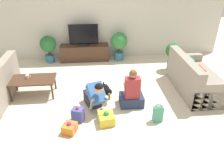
# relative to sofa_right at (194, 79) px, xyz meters

# --- Properties ---
(ground_plane) EXTENTS (16.00, 16.00, 0.00)m
(ground_plane) POSITION_rel_sofa_right_xyz_m (-2.40, -0.17, -0.31)
(ground_plane) COLOR beige
(wall_back) EXTENTS (8.40, 0.06, 2.60)m
(wall_back) POSITION_rel_sofa_right_xyz_m (-2.40, 2.46, 0.99)
(wall_back) COLOR beige
(wall_back) RESTS_ON ground_plane
(sofa_right) EXTENTS (0.90, 1.76, 0.88)m
(sofa_right) POSITION_rel_sofa_right_xyz_m (0.00, 0.00, 0.00)
(sofa_right) COLOR gray
(sofa_right) RESTS_ON ground_plane
(coffee_table) EXTENTS (1.07, 0.60, 0.43)m
(coffee_table) POSITION_rel_sofa_right_xyz_m (-3.91, 0.14, 0.07)
(coffee_table) COLOR #472D1E
(coffee_table) RESTS_ON ground_plane
(tv_console) EXTENTS (1.52, 0.42, 0.51)m
(tv_console) POSITION_rel_sofa_right_xyz_m (-2.72, 2.18, -0.06)
(tv_console) COLOR #472D1E
(tv_console) RESTS_ON ground_plane
(tv) EXTENTS (0.91, 0.20, 0.66)m
(tv) POSITION_rel_sofa_right_xyz_m (-2.72, 2.18, 0.49)
(tv) COLOR black
(tv) RESTS_ON tv_console
(potted_plant_back_left) EXTENTS (0.50, 0.50, 0.85)m
(potted_plant_back_left) POSITION_rel_sofa_right_xyz_m (-3.83, 2.13, 0.23)
(potted_plant_back_left) COLOR #336B84
(potted_plant_back_left) RESTS_ON ground_plane
(potted_plant_corner_right) EXTENTS (0.44, 0.44, 0.82)m
(potted_plant_corner_right) POSITION_rel_sofa_right_xyz_m (-0.15, 1.23, 0.20)
(potted_plant_corner_right) COLOR #336B84
(potted_plant_corner_right) RESTS_ON ground_plane
(potted_plant_back_right) EXTENTS (0.53, 0.53, 0.91)m
(potted_plant_back_right) POSITION_rel_sofa_right_xyz_m (-1.60, 2.13, 0.25)
(potted_plant_back_right) COLOR #336B84
(potted_plant_back_right) RESTS_ON ground_plane
(person_kneeling) EXTENTS (0.53, 0.79, 0.75)m
(person_kneeling) POSITION_rel_sofa_right_xyz_m (-2.45, -0.55, 0.01)
(person_kneeling) COLOR #23232D
(person_kneeling) RESTS_ON ground_plane
(person_sitting) EXTENTS (0.52, 0.48, 0.90)m
(person_sitting) POSITION_rel_sofa_right_xyz_m (-1.65, -0.51, -0.00)
(person_sitting) COLOR #283351
(person_sitting) RESTS_ON ground_plane
(dog) EXTENTS (0.25, 0.59, 0.36)m
(dog) POSITION_rel_sofa_right_xyz_m (-2.18, -0.19, -0.08)
(dog) COLOR black
(dog) RESTS_ON ground_plane
(gift_box_a) EXTENTS (0.34, 0.37, 0.28)m
(gift_box_a) POSITION_rel_sofa_right_xyz_m (-2.25, -1.08, -0.21)
(gift_box_a) COLOR yellow
(gift_box_a) RESTS_ON ground_plane
(gift_box_b) EXTENTS (0.27, 0.25, 0.35)m
(gift_box_b) POSITION_rel_sofa_right_xyz_m (-2.81, -0.95, -0.17)
(gift_box_b) COLOR #3D51BC
(gift_box_b) RESTS_ON ground_plane
(gift_box_c) EXTENTS (0.31, 0.32, 0.24)m
(gift_box_c) POSITION_rel_sofa_right_xyz_m (-2.96, -1.28, -0.22)
(gift_box_c) COLOR orange
(gift_box_c) RESTS_ON ground_plane
(gift_bag_a) EXTENTS (0.19, 0.13, 0.37)m
(gift_bag_a) POSITION_rel_sofa_right_xyz_m (-1.22, -1.12, -0.14)
(gift_bag_a) COLOR #4CA384
(gift_bag_a) RESTS_ON ground_plane
(mug) EXTENTS (0.12, 0.08, 0.09)m
(mug) POSITION_rel_sofa_right_xyz_m (-4.01, 0.19, 0.16)
(mug) COLOR silver
(mug) RESTS_ON coffee_table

